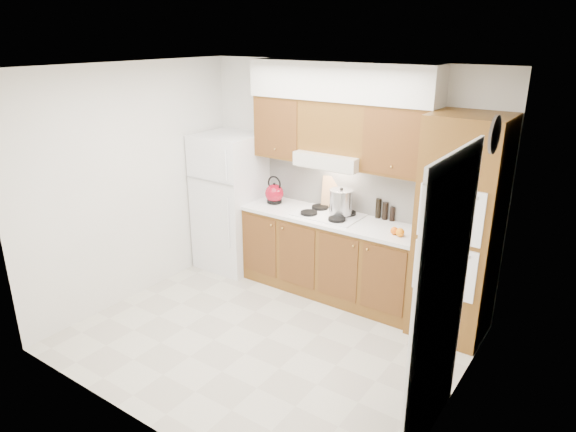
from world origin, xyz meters
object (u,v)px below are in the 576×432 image
(fridge, at_px, (231,202))
(oven_cabinet, at_px, (459,230))
(kettle, at_px, (274,193))
(stock_pot, at_px, (341,202))

(fridge, bearing_deg, oven_cabinet, 0.70)
(kettle, distance_m, stock_pot, 0.88)
(oven_cabinet, bearing_deg, stock_pot, 176.01)
(fridge, xyz_separation_m, stock_pot, (1.51, 0.13, 0.24))
(fridge, distance_m, kettle, 0.66)
(kettle, height_order, stock_pot, stock_pot)
(oven_cabinet, relative_size, stock_pot, 8.31)
(fridge, distance_m, stock_pot, 1.53)
(stock_pot, bearing_deg, kettle, -176.71)
(stock_pot, bearing_deg, fridge, -175.13)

